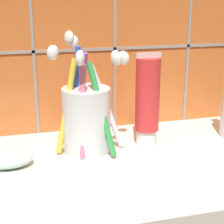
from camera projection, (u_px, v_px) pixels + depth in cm
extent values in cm
cube|color=silver|center=(132.00, 166.00, 56.56)|extent=(56.63, 31.36, 2.00)
cube|color=#C6662D|center=(106.00, 18.00, 64.87)|extent=(66.63, 1.50, 43.72)
cube|color=gray|center=(107.00, 49.00, 65.68)|extent=(66.63, 0.24, 0.50)
cube|color=gray|center=(31.00, 19.00, 60.96)|extent=(0.50, 0.24, 43.72)
cube|color=gray|center=(115.00, 18.00, 64.44)|extent=(0.50, 0.24, 43.72)
cube|color=gray|center=(190.00, 17.00, 67.91)|extent=(0.50, 0.24, 43.72)
cylinder|color=silver|center=(87.00, 120.00, 58.24)|extent=(7.50, 7.50, 10.22)
cylinder|color=white|center=(107.00, 107.00, 58.29)|extent=(5.62, 1.63, 13.53)
ellipsoid|color=white|center=(124.00, 58.00, 56.30)|extent=(2.48, 1.60, 2.64)
cylinder|color=purple|center=(81.00, 97.00, 60.91)|extent=(1.90, 4.96, 15.12)
ellipsoid|color=white|center=(74.00, 43.00, 60.26)|extent=(1.73, 2.43, 2.56)
cylinder|color=blue|center=(76.00, 97.00, 58.47)|extent=(2.24, 2.69, 16.13)
ellipsoid|color=white|center=(69.00, 38.00, 56.32)|extent=(2.16, 2.32, 2.37)
cylinder|color=yellow|center=(67.00, 107.00, 56.43)|extent=(3.93, 1.25, 14.57)
ellipsoid|color=white|center=(53.00, 53.00, 53.34)|extent=(2.21, 1.49, 2.50)
cylinder|color=pink|center=(83.00, 111.00, 55.09)|extent=(1.78, 2.95, 14.06)
ellipsoid|color=white|center=(80.00, 58.00, 51.58)|extent=(1.88, 2.29, 2.41)
cylinder|color=green|center=(102.00, 110.00, 55.91)|extent=(4.20, 4.60, 14.17)
ellipsoid|color=white|center=(116.00, 58.00, 52.11)|extent=(2.48, 2.57, 2.61)
cylinder|color=white|center=(146.00, 137.00, 61.85)|extent=(3.31, 3.31, 2.60)
cylinder|color=red|center=(148.00, 95.00, 59.66)|extent=(3.89, 3.89, 11.82)
cube|color=silver|center=(149.00, 55.00, 57.74)|extent=(4.08, 0.36, 0.80)
ellipsoid|color=silver|center=(9.00, 160.00, 53.92)|extent=(6.76, 4.69, 2.13)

